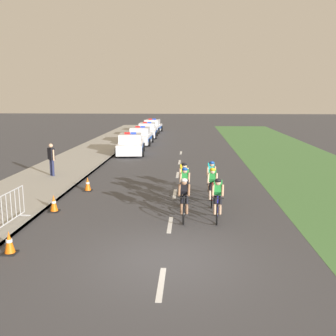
{
  "coord_description": "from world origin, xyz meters",
  "views": [
    {
      "loc": [
        0.6,
        -9.18,
        4.2
      ],
      "look_at": [
        -0.3,
        6.95,
        1.1
      ],
      "focal_mm": 40.45,
      "sensor_mm": 36.0,
      "label": 1
    }
  ],
  "objects_px": {
    "police_car_nearest": "(131,145)",
    "traffic_cone_far": "(54,204)",
    "traffic_cone_near": "(88,184)",
    "cyclist_fifth": "(184,179)",
    "cyclist_third": "(185,184)",
    "cyclist_sixth": "(211,177)",
    "spectator_middle": "(51,157)",
    "police_car_third": "(147,131)",
    "police_car_furthest": "(152,127)",
    "cyclist_fourth": "(212,185)",
    "crowd_barrier_front": "(7,210)",
    "cyclist_second": "(218,198)",
    "traffic_cone_mid": "(9,243)",
    "police_car_second": "(141,136)",
    "cyclist_lead": "(184,198)"
  },
  "relations": [
    {
      "from": "traffic_cone_near",
      "to": "traffic_cone_far",
      "type": "distance_m",
      "value": 3.14
    },
    {
      "from": "cyclist_fifth",
      "to": "cyclist_fourth",
      "type": "bearing_deg",
      "value": -42.64
    },
    {
      "from": "cyclist_fourth",
      "to": "cyclist_fifth",
      "type": "xyz_separation_m",
      "value": [
        -1.13,
        1.04,
        0.0
      ]
    },
    {
      "from": "cyclist_fourth",
      "to": "spectator_middle",
      "type": "height_order",
      "value": "spectator_middle"
    },
    {
      "from": "cyclist_fifth",
      "to": "traffic_cone_near",
      "type": "xyz_separation_m",
      "value": [
        -4.3,
        0.81,
        -0.48
      ]
    },
    {
      "from": "cyclist_third",
      "to": "police_car_furthest",
      "type": "relative_size",
      "value": 0.38
    },
    {
      "from": "crowd_barrier_front",
      "to": "traffic_cone_near",
      "type": "relative_size",
      "value": 3.63
    },
    {
      "from": "cyclist_fifth",
      "to": "spectator_middle",
      "type": "xyz_separation_m",
      "value": [
        -6.85,
        3.39,
        0.3
      ]
    },
    {
      "from": "traffic_cone_near",
      "to": "cyclist_fifth",
      "type": "bearing_deg",
      "value": -10.71
    },
    {
      "from": "cyclist_second",
      "to": "cyclist_third",
      "type": "relative_size",
      "value": 1.0
    },
    {
      "from": "cyclist_fifth",
      "to": "traffic_cone_mid",
      "type": "distance_m",
      "value": 7.62
    },
    {
      "from": "cyclist_third",
      "to": "police_car_second",
      "type": "relative_size",
      "value": 0.39
    },
    {
      "from": "cyclist_third",
      "to": "police_car_nearest",
      "type": "bearing_deg",
      "value": 107.84
    },
    {
      "from": "police_car_third",
      "to": "police_car_furthest",
      "type": "height_order",
      "value": "same"
    },
    {
      "from": "traffic_cone_mid",
      "to": "traffic_cone_far",
      "type": "relative_size",
      "value": 1.0
    },
    {
      "from": "crowd_barrier_front",
      "to": "traffic_cone_mid",
      "type": "height_order",
      "value": "crowd_barrier_front"
    },
    {
      "from": "cyclist_fifth",
      "to": "traffic_cone_near",
      "type": "bearing_deg",
      "value": 169.29
    },
    {
      "from": "traffic_cone_far",
      "to": "cyclist_fifth",
      "type": "bearing_deg",
      "value": 26.0
    },
    {
      "from": "traffic_cone_near",
      "to": "spectator_middle",
      "type": "relative_size",
      "value": 0.38
    },
    {
      "from": "cyclist_fifth",
      "to": "cyclist_second",
      "type": "bearing_deg",
      "value": -67.75
    },
    {
      "from": "cyclist_third",
      "to": "traffic_cone_mid",
      "type": "xyz_separation_m",
      "value": [
        -4.66,
        -5.04,
        -0.48
      ]
    },
    {
      "from": "cyclist_lead",
      "to": "police_car_furthest",
      "type": "bearing_deg",
      "value": 97.52
    },
    {
      "from": "cyclist_fifth",
      "to": "police_car_third",
      "type": "xyz_separation_m",
      "value": [
        -4.05,
        22.9,
        -0.11
      ]
    },
    {
      "from": "cyclist_sixth",
      "to": "traffic_cone_far",
      "type": "height_order",
      "value": "cyclist_sixth"
    },
    {
      "from": "cyclist_fourth",
      "to": "crowd_barrier_front",
      "type": "bearing_deg",
      "value": -154.2
    },
    {
      "from": "cyclist_third",
      "to": "police_car_furthest",
      "type": "bearing_deg",
      "value": 98.0
    },
    {
      "from": "spectator_middle",
      "to": "police_car_second",
      "type": "bearing_deg",
      "value": 78.77
    },
    {
      "from": "cyclist_sixth",
      "to": "crowd_barrier_front",
      "type": "relative_size",
      "value": 0.74
    },
    {
      "from": "police_car_third",
      "to": "traffic_cone_near",
      "type": "distance_m",
      "value": 22.09
    },
    {
      "from": "cyclist_third",
      "to": "cyclist_fifth",
      "type": "height_order",
      "value": "same"
    },
    {
      "from": "cyclist_lead",
      "to": "cyclist_fourth",
      "type": "bearing_deg",
      "value": 60.82
    },
    {
      "from": "cyclist_sixth",
      "to": "spectator_middle",
      "type": "xyz_separation_m",
      "value": [
        -8.01,
        2.98,
        0.3
      ]
    },
    {
      "from": "spectator_middle",
      "to": "cyclist_fourth",
      "type": "bearing_deg",
      "value": -29.03
    },
    {
      "from": "cyclist_second",
      "to": "police_car_nearest",
      "type": "xyz_separation_m",
      "value": [
        -5.25,
        14.68,
        -0.11
      ]
    },
    {
      "from": "traffic_cone_mid",
      "to": "police_car_second",
      "type": "bearing_deg",
      "value": 88.68
    },
    {
      "from": "police_car_second",
      "to": "cyclist_fourth",
      "type": "bearing_deg",
      "value": -74.37
    },
    {
      "from": "cyclist_fourth",
      "to": "police_car_second",
      "type": "bearing_deg",
      "value": 105.63
    },
    {
      "from": "traffic_cone_near",
      "to": "police_car_second",
      "type": "bearing_deg",
      "value": 89.14
    },
    {
      "from": "cyclist_second",
      "to": "crowd_barrier_front",
      "type": "distance_m",
      "value": 6.84
    },
    {
      "from": "cyclist_sixth",
      "to": "spectator_middle",
      "type": "height_order",
      "value": "spectator_middle"
    },
    {
      "from": "cyclist_sixth",
      "to": "police_car_furthest",
      "type": "distance_m",
      "value": 28.32
    },
    {
      "from": "police_car_nearest",
      "to": "crowd_barrier_front",
      "type": "height_order",
      "value": "police_car_nearest"
    },
    {
      "from": "police_car_third",
      "to": "police_car_furthest",
      "type": "distance_m",
      "value": 5.35
    },
    {
      "from": "cyclist_second",
      "to": "police_car_furthest",
      "type": "height_order",
      "value": "police_car_furthest"
    },
    {
      "from": "traffic_cone_near",
      "to": "crowd_barrier_front",
      "type": "bearing_deg",
      "value": -103.48
    },
    {
      "from": "police_car_nearest",
      "to": "traffic_cone_mid",
      "type": "xyz_separation_m",
      "value": [
        -0.55,
        -17.82,
        -0.37
      ]
    },
    {
      "from": "cyclist_fourth",
      "to": "cyclist_sixth",
      "type": "xyz_separation_m",
      "value": [
        0.03,
        1.44,
        0.0
      ]
    },
    {
      "from": "police_car_nearest",
      "to": "traffic_cone_far",
      "type": "xyz_separation_m",
      "value": [
        -0.67,
        -14.06,
        -0.37
      ]
    },
    {
      "from": "cyclist_fourth",
      "to": "traffic_cone_far",
      "type": "distance_m",
      "value": 6.0
    },
    {
      "from": "cyclist_second",
      "to": "traffic_cone_mid",
      "type": "bearing_deg",
      "value": -151.6
    }
  ]
}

